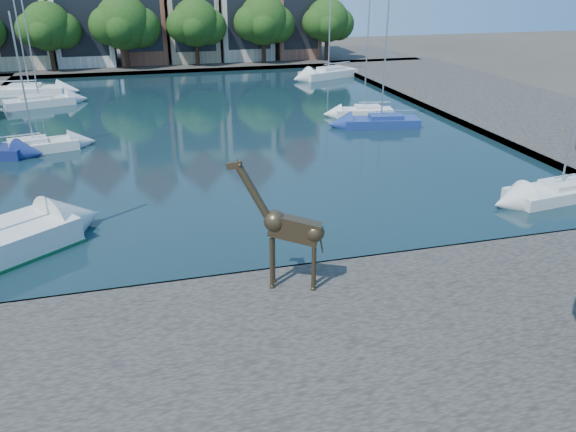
% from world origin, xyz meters
% --- Properties ---
extents(ground, '(160.00, 160.00, 0.00)m').
position_xyz_m(ground, '(0.00, 0.00, 0.00)').
color(ground, '#38332B').
rests_on(ground, ground).
extents(water_basin, '(38.00, 50.00, 0.08)m').
position_xyz_m(water_basin, '(0.00, 24.00, 0.04)').
color(water_basin, black).
rests_on(water_basin, ground).
extents(near_quay, '(50.00, 14.00, 0.50)m').
position_xyz_m(near_quay, '(0.00, -7.00, 0.25)').
color(near_quay, '#47443D').
rests_on(near_quay, ground).
extents(far_quay, '(60.00, 16.00, 0.50)m').
position_xyz_m(far_quay, '(0.00, 56.00, 0.25)').
color(far_quay, '#47443D').
rests_on(far_quay, ground).
extents(right_quay, '(14.00, 52.00, 0.50)m').
position_xyz_m(right_quay, '(25.00, 24.00, 0.25)').
color(right_quay, '#47443D').
rests_on(right_quay, ground).
extents(townhouse_west_inner, '(6.43, 9.18, 15.15)m').
position_xyz_m(townhouse_west_inner, '(-10.50, 55.99, 7.35)').
color(townhouse_west_inner, white).
rests_on(townhouse_west_inner, far_quay).
extents(townhouse_east_end, '(5.44, 9.18, 14.43)m').
position_xyz_m(townhouse_east_end, '(15.00, 55.99, 7.11)').
color(townhouse_east_end, brown).
rests_on(townhouse_east_end, far_quay).
extents(far_tree_west, '(6.76, 5.20, 7.36)m').
position_xyz_m(far_tree_west, '(-13.91, 50.49, 5.08)').
color(far_tree_west, '#332114').
rests_on(far_tree_west, far_quay).
extents(far_tree_mid_west, '(7.80, 6.00, 8.00)m').
position_xyz_m(far_tree_mid_west, '(-5.89, 50.49, 5.29)').
color(far_tree_mid_west, '#332114').
rests_on(far_tree_mid_west, far_quay).
extents(far_tree_mid_east, '(7.02, 5.40, 7.52)m').
position_xyz_m(far_tree_mid_east, '(2.10, 50.49, 5.13)').
color(far_tree_mid_east, '#332114').
rests_on(far_tree_mid_east, far_quay).
extents(far_tree_east, '(7.54, 5.80, 7.84)m').
position_xyz_m(far_tree_east, '(10.11, 50.49, 5.24)').
color(far_tree_east, '#332114').
rests_on(far_tree_east, far_quay).
extents(far_tree_far_east, '(6.76, 5.20, 7.36)m').
position_xyz_m(far_tree_far_east, '(18.09, 50.49, 5.08)').
color(far_tree_far_east, '#332114').
rests_on(far_tree_far_east, far_quay).
extents(giraffe_statue, '(3.08, 1.43, 4.55)m').
position_xyz_m(giraffe_statue, '(-0.84, -1.41, 2.73)').
color(giraffe_statue, '#3C2F1E').
rests_on(giraffe_statue, near_quay).
extents(sailboat_left_c, '(5.56, 3.01, 8.49)m').
position_xyz_m(sailboat_left_c, '(-12.00, 19.62, 0.57)').
color(sailboat_left_c, silver).
rests_on(sailboat_left_c, water_basin).
extents(sailboat_left_d, '(5.90, 3.52, 9.28)m').
position_xyz_m(sailboat_left_d, '(-13.46, 33.78, 0.59)').
color(sailboat_left_d, silver).
rests_on(sailboat_left_d, water_basin).
extents(sailboat_left_e, '(6.42, 2.81, 10.13)m').
position_xyz_m(sailboat_left_e, '(-15.00, 39.33, 0.62)').
color(sailboat_left_e, white).
rests_on(sailboat_left_e, water_basin).
extents(sailboat_right_a, '(5.94, 2.70, 9.84)m').
position_xyz_m(sailboat_right_a, '(15.00, 4.14, 0.56)').
color(sailboat_right_a, silver).
rests_on(sailboat_right_a, water_basin).
extents(sailboat_right_b, '(5.79, 2.86, 10.03)m').
position_xyz_m(sailboat_right_b, '(12.00, 19.79, 0.58)').
color(sailboat_right_b, navy).
rests_on(sailboat_right_b, water_basin).
extents(sailboat_right_c, '(4.73, 2.43, 9.47)m').
position_xyz_m(sailboat_right_c, '(12.00, 23.16, 0.58)').
color(sailboat_right_c, silver).
rests_on(sailboat_right_c, water_basin).
extents(sailboat_right_d, '(6.96, 4.53, 10.90)m').
position_xyz_m(sailboat_right_d, '(15.00, 40.81, 0.69)').
color(sailboat_right_d, silver).
rests_on(sailboat_right_d, water_basin).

